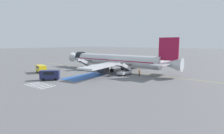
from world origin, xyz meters
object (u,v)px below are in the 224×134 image
Objects in this scene: fuel_tanker at (164,61)px; ground_crew_0 at (139,72)px; ground_crew_1 at (94,68)px; boarding_stairs_aft at (124,71)px; traffic_cone_0 at (104,72)px; boarding_stairs_forward at (85,67)px; service_van_0 at (50,74)px; airliner at (115,60)px; service_van_1 at (41,68)px.

ground_crew_0 is at bearing -80.89° from fuel_tanker.
ground_crew_1 is at bearing -110.93° from fuel_tanker.
ground_crew_1 is (-11.01, -0.89, 0.01)m from boarding_stairs_aft.
boarding_stairs_aft is at bearing -163.29° from ground_crew_1.
traffic_cone_0 is at bearing -101.94° from fuel_tanker.
ground_crew_1 is (4.98, -1.04, -0.02)m from boarding_stairs_forward.
ground_crew_0 is at bearing 1.35° from boarding_stairs_forward.
ground_crew_1 is at bearing -41.36° from service_van_0.
fuel_tanker is at bearing -18.39° from airliner.
airliner is 10.74m from boarding_stairs_forward.
airliner is at bearing -118.19° from ground_crew_1.
ground_crew_0 is at bearing 6.17° from boarding_stairs_aft.
ground_crew_0 is at bearing -163.00° from ground_crew_1.
service_van_0 is 6.79× the size of traffic_cone_0.
service_van_1 is 15.81m from ground_crew_1.
boarding_stairs_forward reaches higher than traffic_cone_0.
service_van_1 is 19.17m from traffic_cone_0.
traffic_cone_0 is at bearing -176.82° from airliner.
service_van_1 is at bearing -15.67° from ground_crew_0.
boarding_stairs_aft is 27.52m from fuel_tanker.
ground_crew_0 is (26.65, 12.49, -0.27)m from service_van_1.
traffic_cone_0 is (4.83, -0.68, -0.63)m from ground_crew_1.
service_van_1 is (-23.63, -39.52, -0.34)m from fuel_tanker.
service_van_0 is (-10.60, -16.85, 0.46)m from boarding_stairs_aft.
airliner reaches higher than boarding_stairs_forward.
ground_crew_0 reaches higher than ground_crew_1.
fuel_tanker is 30.05m from traffic_cone_0.
airliner reaches higher than service_van_1.
service_van_1 is (-15.74, -16.53, -2.00)m from airliner.
fuel_tanker reaches higher than service_van_1.
boarding_stairs_forward is at bearing -39.99° from ground_crew_0.
boarding_stairs_forward is 7.94× the size of traffic_cone_0.
ground_crew_1 is (-15.45, -1.33, -0.13)m from ground_crew_0.
airliner is 22.91m from service_van_1.
airliner is at bearing -61.12° from ground_crew_0.
service_van_0 is 12.55m from service_van_1.
traffic_cone_0 is (-7.61, -29.04, -1.37)m from fuel_tanker.
service_van_1 is at bearing 57.02° from ground_crew_1.
boarding_stairs_aft reaches higher than fuel_tanker.
boarding_stairs_aft reaches higher than ground_crew_1.
airliner is 4.46× the size of fuel_tanker.
airliner is 7.95× the size of boarding_stairs_aft.
boarding_stairs_aft is at bearing -44.12° from service_van_1.
traffic_cone_0 is (16.02, 10.48, -1.02)m from service_van_1.
boarding_stairs_aft is 7.94× the size of traffic_cone_0.
boarding_stairs_aft is at bearing -75.00° from service_van_0.
service_van_0 reaches higher than service_van_1.
boarding_stairs_aft is (6.46, -4.48, -2.41)m from airliner.
airliner is 21.82m from service_van_0.
fuel_tanker reaches higher than service_van_0.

